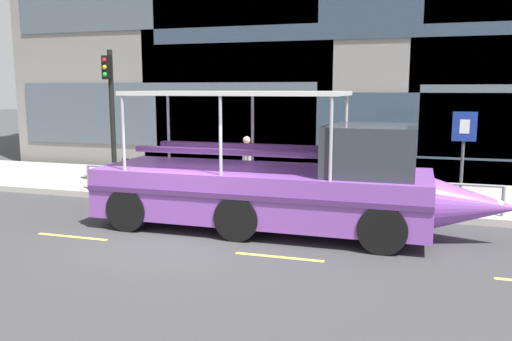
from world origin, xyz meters
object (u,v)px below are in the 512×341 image
object	(u,v)px
traffic_light_pole	(111,105)
parking_sign	(463,143)
pedestrian_near_bow	(395,169)
pedestrian_mid_right	(247,158)
leaned_bicycle	(132,177)
pedestrian_mid_left	(323,161)
duck_tour_boat	(284,185)

from	to	relation	value
traffic_light_pole	parking_sign	world-z (taller)	traffic_light_pole
traffic_light_pole	pedestrian_near_bow	size ratio (longest dim) A/B	2.82
pedestrian_mid_right	leaned_bicycle	bearing A→B (deg)	-164.87
pedestrian_mid_left	pedestrian_mid_right	distance (m)	2.35
traffic_light_pole	parking_sign	size ratio (longest dim) A/B	1.71
parking_sign	pedestrian_mid_right	size ratio (longest dim) A/B	1.51
leaned_bicycle	pedestrian_mid_left	size ratio (longest dim) A/B	1.04
leaned_bicycle	pedestrian_mid_left	distance (m)	5.93
duck_tour_boat	pedestrian_mid_left	xyz separation A→B (m)	(0.29, 3.51, 0.11)
parking_sign	pedestrian_mid_right	bearing A→B (deg)	174.29
leaned_bicycle	duck_tour_boat	xyz separation A→B (m)	(5.52, -2.53, 0.52)
pedestrian_near_bow	pedestrian_mid_right	bearing A→B (deg)	173.94
traffic_light_pole	leaned_bicycle	distance (m)	2.39
duck_tour_boat	pedestrian_mid_left	distance (m)	3.53
traffic_light_pole	pedestrian_mid_left	xyz separation A→B (m)	(6.64, 0.71, -1.59)
duck_tour_boat	pedestrian_mid_right	size ratio (longest dim) A/B	5.76
duck_tour_boat	leaned_bicycle	bearing A→B (deg)	155.36
traffic_light_pole	pedestrian_mid_left	distance (m)	6.87
traffic_light_pole	pedestrian_near_bow	distance (m)	8.88
parking_sign	leaned_bicycle	distance (m)	9.69
parking_sign	pedestrian_near_bow	size ratio (longest dim) A/B	1.65
duck_tour_boat	pedestrian_near_bow	size ratio (longest dim) A/B	6.31
duck_tour_boat	pedestrian_mid_left	bearing A→B (deg)	85.28
pedestrian_near_bow	duck_tour_boat	bearing A→B (deg)	-128.29
parking_sign	pedestrian_mid_right	xyz separation A→B (m)	(-6.13, 0.61, -0.71)
pedestrian_mid_left	pedestrian_mid_right	bearing A→B (deg)	-178.90
leaned_bicycle	duck_tour_boat	distance (m)	6.10
pedestrian_mid_left	pedestrian_mid_right	size ratio (longest dim) A/B	1.00
pedestrian_mid_right	parking_sign	bearing A→B (deg)	-5.71
duck_tour_boat	pedestrian_near_bow	distance (m)	3.82
parking_sign	leaned_bicycle	xyz separation A→B (m)	(-9.59, -0.32, -1.34)
pedestrian_near_bow	pedestrian_mid_right	world-z (taller)	pedestrian_mid_right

